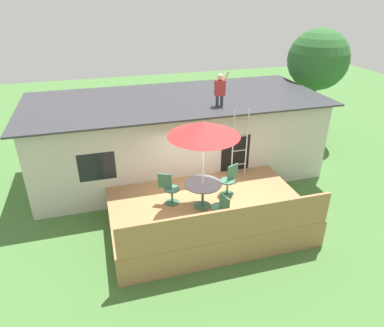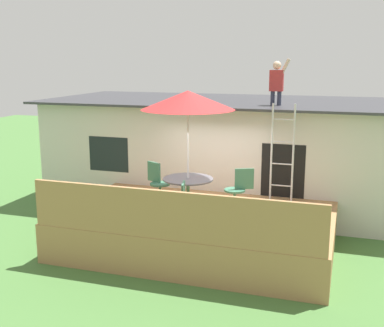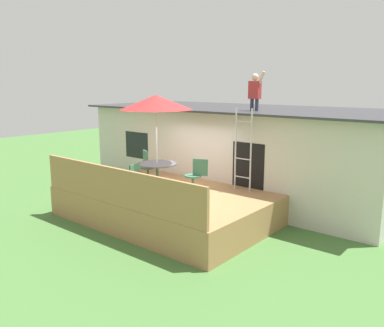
{
  "view_description": "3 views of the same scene",
  "coord_description": "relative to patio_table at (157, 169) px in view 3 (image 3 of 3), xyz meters",
  "views": [
    {
      "loc": [
        -2.76,
        -8.13,
        6.39
      ],
      "look_at": [
        -0.14,
        1.03,
        1.55
      ],
      "focal_mm": 32.82,
      "sensor_mm": 36.0,
      "label": 1
    },
    {
      "loc": [
        2.9,
        -9.46,
        3.95
      ],
      "look_at": [
        -0.49,
        1.0,
        1.59
      ],
      "focal_mm": 45.64,
      "sensor_mm": 36.0,
      "label": 2
    },
    {
      "loc": [
        7.1,
        -7.54,
        3.61
      ],
      "look_at": [
        0.07,
        0.94,
        1.4
      ],
      "focal_mm": 37.05,
      "sensor_mm": 36.0,
      "label": 3
    }
  ],
  "objects": [
    {
      "name": "patio_table",
      "position": [
        0.0,
        0.0,
        0.0
      ],
      "size": [
        1.04,
        1.04,
        0.74
      ],
      "color": "#33664C",
      "rests_on": "deck"
    },
    {
      "name": "patio_chair_left",
      "position": [
        -0.85,
        0.44,
        -0.13
      ],
      "size": [
        0.58,
        0.44,
        0.92
      ],
      "rotation": [
        0.0,
        0.0,
        -0.48
      ],
      "color": "#33664C",
      "rests_on": "deck"
    },
    {
      "name": "patio_chair_near",
      "position": [
        0.22,
        -0.9,
        -0.13
      ],
      "size": [
        0.44,
        0.61,
        0.92
      ],
      "rotation": [
        0.0,
        0.0,
        1.81
      ],
      "color": "#33664C",
      "rests_on": "deck"
    },
    {
      "name": "deck",
      "position": [
        0.18,
        0.21,
        -0.99
      ],
      "size": [
        5.56,
        3.66,
        0.8
      ],
      "primitive_type": "cube",
      "color": "#A87A4C",
      "rests_on": "ground"
    },
    {
      "name": "person_figure",
      "position": [
        1.38,
        2.6,
        2.08
      ],
      "size": [
        0.47,
        0.2,
        1.11
      ],
      "color": "#33384C",
      "rests_on": "house"
    },
    {
      "name": "deck_railing",
      "position": [
        0.18,
        -1.57,
        -0.14
      ],
      "size": [
        5.46,
        0.08,
        0.9
      ],
      "primitive_type": "cube",
      "color": "#A87A4C",
      "rests_on": "deck"
    },
    {
      "name": "step_ladder",
      "position": [
        1.71,
        1.51,
        0.51
      ],
      "size": [
        0.52,
        0.04,
        2.2
      ],
      "color": "silver",
      "rests_on": "deck"
    },
    {
      "name": "ground_plane",
      "position": [
        0.18,
        0.21,
        -1.39
      ],
      "size": [
        40.0,
        40.0,
        0.0
      ],
      "primitive_type": "plane",
      "color": "#477538"
    },
    {
      "name": "house",
      "position": [
        0.18,
        3.8,
        0.05
      ],
      "size": [
        10.5,
        4.5,
        2.86
      ],
      "color": "beige",
      "rests_on": "ground"
    },
    {
      "name": "patio_umbrella",
      "position": [
        0.0,
        0.0,
        1.76
      ],
      "size": [
        1.9,
        1.9,
        2.54
      ],
      "color": "silver",
      "rests_on": "deck"
    },
    {
      "name": "patio_chair_right",
      "position": [
        0.96,
        0.44,
        -0.13
      ],
      "size": [
        0.59,
        0.44,
        0.92
      ],
      "rotation": [
        0.0,
        0.0,
        -2.71
      ],
      "color": "#33664C",
      "rests_on": "deck"
    }
  ]
}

